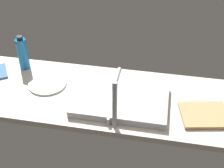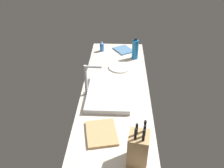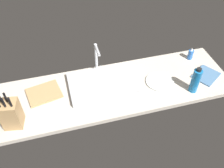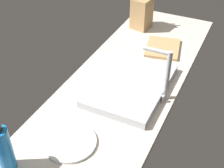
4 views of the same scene
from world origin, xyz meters
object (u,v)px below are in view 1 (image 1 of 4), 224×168
at_px(faucet, 115,99).
at_px(cutting_board, 205,115).
at_px(sink_basin, 121,100).
at_px(dinner_plate, 48,84).
at_px(water_bottle, 23,53).

distance_m(faucet, cutting_board, 0.49).
height_order(faucet, cutting_board, faucet).
distance_m(sink_basin, dinner_plate, 0.46).
height_order(sink_basin, water_bottle, water_bottle).
xyz_separation_m(faucet, water_bottle, (0.66, -0.40, -0.05)).
bearing_deg(dinner_plate, sink_basin, 169.34).
bearing_deg(sink_basin, dinner_plate, -10.66).
bearing_deg(faucet, cutting_board, -162.54).
xyz_separation_m(faucet, cutting_board, (-0.45, -0.14, -0.15)).
bearing_deg(sink_basin, faucet, 88.61).
xyz_separation_m(cutting_board, water_bottle, (1.11, -0.26, 0.09)).
bearing_deg(cutting_board, dinner_plate, -6.93).
height_order(sink_basin, dinner_plate, sink_basin).
bearing_deg(faucet, sink_basin, -91.39).
distance_m(cutting_board, water_bottle, 1.14).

